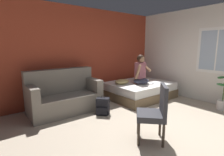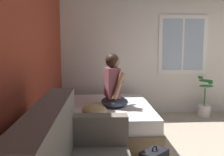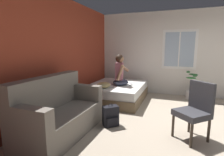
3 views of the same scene
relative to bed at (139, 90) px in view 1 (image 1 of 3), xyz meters
name	(u,v)px [view 1 (image 1 of 3)]	position (x,y,z in m)	size (l,w,h in m)	color
ground_plane	(175,135)	(-1.25, -2.08, -0.24)	(40.00, 40.00, 0.00)	tan
wall_back_accent	(88,55)	(-1.25, 0.97, 1.11)	(9.90, 0.16, 2.70)	#993823
bed	(139,90)	(0.00, 0.00, 0.00)	(1.93, 1.55, 0.48)	brown
couch	(64,96)	(-2.35, 0.31, 0.16)	(1.71, 0.84, 1.04)	slate
side_chair	(155,111)	(-1.70, -1.96, 0.30)	(0.65, 0.65, 0.98)	#382D23
person_seated	(141,72)	(-0.08, -0.12, 0.60)	(0.59, 0.53, 0.88)	#383D51
backpack	(103,107)	(-1.72, -0.46, -0.04)	(0.35, 0.35, 0.46)	black
throw_pillow	(122,82)	(-0.57, 0.19, 0.31)	(0.48, 0.36, 0.14)	tan
cell_phone	(153,84)	(0.18, -0.38, 0.25)	(0.07, 0.14, 0.01)	#B7B7BC
potted_plant	(223,98)	(0.86, -2.07, 0.07)	(0.39, 0.37, 0.85)	silver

